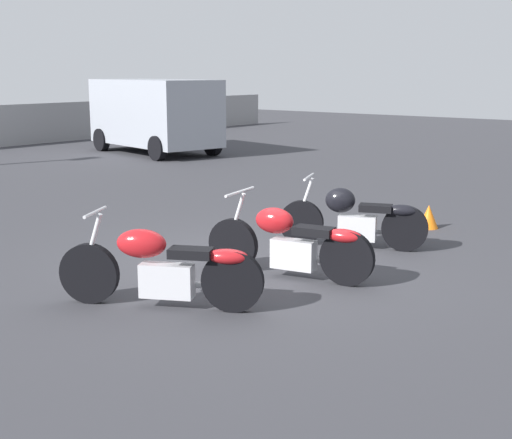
# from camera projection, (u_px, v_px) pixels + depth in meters

# --- Properties ---
(ground_plane) EXTENTS (60.00, 60.00, 0.00)m
(ground_plane) POSITION_uv_depth(u_px,v_px,m) (248.00, 268.00, 9.15)
(ground_plane) COLOR #38383D
(motorcycle_slot_0) EXTENTS (1.15, 2.03, 1.03)m
(motorcycle_slot_0) POSITION_uv_depth(u_px,v_px,m) (163.00, 267.00, 7.53)
(motorcycle_slot_0) COLOR black
(motorcycle_slot_0) RESTS_ON ground_plane
(motorcycle_slot_1) EXTENTS (0.79, 2.15, 1.03)m
(motorcycle_slot_1) POSITION_uv_depth(u_px,v_px,m) (291.00, 242.00, 8.62)
(motorcycle_slot_1) COLOR black
(motorcycle_slot_1) RESTS_ON ground_plane
(motorcycle_slot_2) EXTENTS (0.99, 1.99, 1.01)m
(motorcycle_slot_2) POSITION_uv_depth(u_px,v_px,m) (355.00, 218.00, 10.09)
(motorcycle_slot_2) COLOR black
(motorcycle_slot_2) RESTS_ON ground_plane
(parked_van) EXTENTS (2.89, 4.78, 2.22)m
(parked_van) POSITION_uv_depth(u_px,v_px,m) (155.00, 113.00, 21.59)
(parked_van) COLOR #999EA8
(parked_van) RESTS_ON ground_plane
(traffic_cone_near) EXTENTS (0.32, 0.32, 0.38)m
(traffic_cone_near) POSITION_uv_depth(u_px,v_px,m) (429.00, 217.00, 11.41)
(traffic_cone_near) COLOR orange
(traffic_cone_near) RESTS_ON ground_plane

